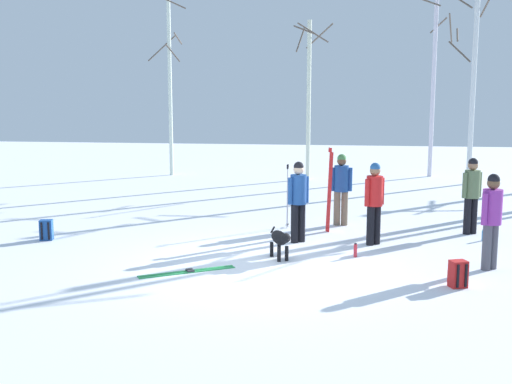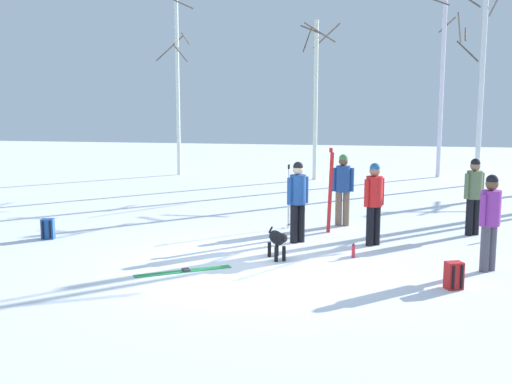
% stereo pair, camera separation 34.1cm
% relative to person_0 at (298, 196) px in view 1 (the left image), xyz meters
% --- Properties ---
extents(ground_plane, '(60.00, 60.00, 0.00)m').
position_rel_person_0_xyz_m(ground_plane, '(-0.48, -2.01, -0.98)').
color(ground_plane, white).
extents(person_0, '(0.42, 0.37, 1.72)m').
position_rel_person_0_xyz_m(person_0, '(0.00, 0.00, 0.00)').
color(person_0, black).
rests_on(person_0, ground_plane).
extents(person_1, '(0.52, 0.34, 1.72)m').
position_rel_person_0_xyz_m(person_1, '(0.86, 1.94, 0.00)').
color(person_1, '#72604C').
rests_on(person_1, ground_plane).
extents(person_2, '(0.41, 0.38, 1.72)m').
position_rel_person_0_xyz_m(person_2, '(3.55, -1.58, 0.00)').
color(person_2, '#4C4C56').
rests_on(person_2, ground_plane).
extents(person_3, '(0.41, 0.39, 1.72)m').
position_rel_person_0_xyz_m(person_3, '(1.57, 0.02, 0.00)').
color(person_3, black).
rests_on(person_3, ground_plane).
extents(person_4, '(0.46, 0.34, 1.72)m').
position_rel_person_0_xyz_m(person_4, '(3.75, 1.41, 0.00)').
color(person_4, black).
rests_on(person_4, ground_plane).
extents(dog, '(0.48, 0.81, 0.57)m').
position_rel_person_0_xyz_m(dog, '(-0.21, -1.47, -0.59)').
color(dog, black).
rests_on(dog, ground_plane).
extents(ski_pair_planted_0, '(0.16, 0.21, 1.93)m').
position_rel_person_0_xyz_m(ski_pair_planted_0, '(0.61, 1.09, -0.02)').
color(ski_pair_planted_0, red).
rests_on(ski_pair_planted_0, ground_plane).
extents(ski_pair_lying_0, '(1.56, 1.08, 0.05)m').
position_rel_person_0_xyz_m(ski_pair_lying_0, '(-1.71, -2.60, -0.97)').
color(ski_pair_lying_0, green).
rests_on(ski_pair_lying_0, ground_plane).
extents(ski_poles_0, '(0.07, 0.22, 1.49)m').
position_rel_person_0_xyz_m(ski_poles_0, '(-0.38, 1.46, -0.18)').
color(ski_poles_0, '#B2B2BC').
rests_on(ski_poles_0, ground_plane).
extents(backpack_0, '(0.30, 0.33, 0.44)m').
position_rel_person_0_xyz_m(backpack_0, '(-5.36, -0.63, -0.77)').
color(backpack_0, '#1E4C99').
rests_on(backpack_0, ground_plane).
extents(backpack_1, '(0.32, 0.34, 0.44)m').
position_rel_person_0_xyz_m(backpack_1, '(2.82, -2.75, -0.77)').
color(backpack_1, red).
rests_on(backpack_1, ground_plane).
extents(water_bottle_0, '(0.06, 0.06, 0.25)m').
position_rel_person_0_xyz_m(water_bottle_0, '(3.91, 0.74, -0.86)').
color(water_bottle_0, '#1E72BF').
rests_on(water_bottle_0, ground_plane).
extents(water_bottle_1, '(0.07, 0.07, 0.27)m').
position_rel_person_0_xyz_m(water_bottle_1, '(1.20, -1.08, -0.85)').
color(water_bottle_1, red).
rests_on(water_bottle_1, ground_plane).
extents(birch_tree_0, '(1.72, 1.73, 7.27)m').
position_rel_person_0_xyz_m(birch_tree_0, '(-6.01, 10.88, 2.79)').
color(birch_tree_0, silver).
rests_on(birch_tree_0, ground_plane).
extents(birch_tree_1, '(1.44, 1.60, 5.85)m').
position_rel_person_0_xyz_m(birch_tree_1, '(-0.54, 10.36, 2.16)').
color(birch_tree_1, silver).
rests_on(birch_tree_1, ground_plane).
extents(birch_tree_2, '(1.28, 1.14, 7.93)m').
position_rel_person_0_xyz_m(birch_tree_2, '(4.13, 11.97, 3.07)').
color(birch_tree_2, silver).
rests_on(birch_tree_2, ground_plane).
extents(birch_tree_3, '(1.40, 1.55, 6.75)m').
position_rel_person_0_xyz_m(birch_tree_3, '(5.19, 9.95, 2.57)').
color(birch_tree_3, silver).
rests_on(birch_tree_3, ground_plane).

